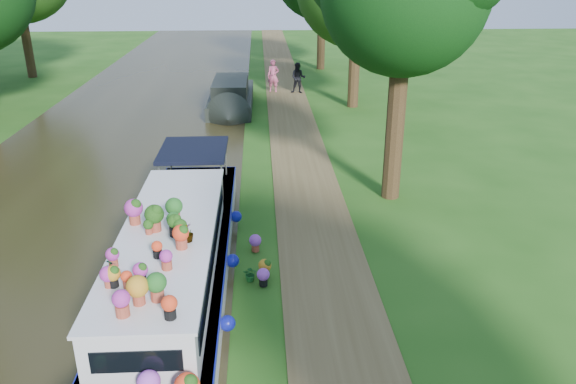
{
  "coord_description": "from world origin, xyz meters",
  "views": [
    {
      "loc": [
        -0.31,
        -13.35,
        6.98
      ],
      "look_at": [
        0.4,
        0.4,
        1.3
      ],
      "focal_mm": 35.0,
      "sensor_mm": 36.0,
      "label": 1
    }
  ],
  "objects_px": {
    "plant_boat": "(171,274)",
    "pedestrian_pink": "(273,76)",
    "second_boat": "(231,97)",
    "pedestrian_dark": "(298,78)"
  },
  "relations": [
    {
      "from": "second_boat",
      "to": "pedestrian_pink",
      "type": "relative_size",
      "value": 4.17
    },
    {
      "from": "plant_boat",
      "to": "pedestrian_pink",
      "type": "xyz_separation_m",
      "value": [
        2.75,
        21.6,
        0.08
      ]
    },
    {
      "from": "plant_boat",
      "to": "pedestrian_pink",
      "type": "relative_size",
      "value": 7.47
    },
    {
      "from": "plant_boat",
      "to": "pedestrian_dark",
      "type": "bearing_deg",
      "value": 78.9
    },
    {
      "from": "second_boat",
      "to": "pedestrian_pink",
      "type": "distance_m",
      "value": 4.33
    },
    {
      "from": "second_boat",
      "to": "pedestrian_dark",
      "type": "bearing_deg",
      "value": 42.17
    },
    {
      "from": "plant_boat",
      "to": "second_boat",
      "type": "xyz_separation_m",
      "value": [
        0.5,
        17.91,
        -0.26
      ]
    },
    {
      "from": "plant_boat",
      "to": "pedestrian_dark",
      "type": "height_order",
      "value": "plant_boat"
    },
    {
      "from": "pedestrian_pink",
      "to": "pedestrian_dark",
      "type": "height_order",
      "value": "pedestrian_pink"
    },
    {
      "from": "pedestrian_pink",
      "to": "plant_boat",
      "type": "bearing_deg",
      "value": -85.7
    }
  ]
}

